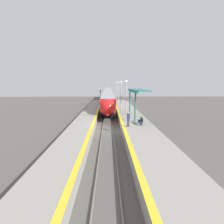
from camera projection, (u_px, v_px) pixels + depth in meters
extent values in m
plane|color=#56514C|center=(108.00, 132.00, 22.61)|extent=(120.00, 120.00, 0.00)
cube|color=slate|center=(102.00, 131.00, 22.58)|extent=(0.08, 90.00, 0.15)
cube|color=slate|center=(113.00, 131.00, 22.61)|extent=(0.08, 90.00, 0.15)
cube|color=black|center=(108.00, 107.00, 40.76)|extent=(2.46, 20.39, 0.83)
cube|color=#38383D|center=(108.00, 104.00, 40.62)|extent=(2.80, 22.17, 0.89)
cube|color=white|center=(108.00, 101.00, 40.52)|extent=(2.81, 22.17, 0.31)
cube|color=red|center=(108.00, 98.00, 40.39)|extent=(2.80, 22.17, 1.35)
cube|color=black|center=(108.00, 98.00, 40.40)|extent=(2.82, 20.39, 0.74)
cube|color=#9E9EA3|center=(108.00, 94.00, 40.26)|extent=(2.52, 22.17, 0.30)
cylinder|color=black|center=(104.00, 114.00, 32.92)|extent=(0.12, 0.87, 0.87)
cylinder|color=black|center=(112.00, 114.00, 32.95)|extent=(0.12, 0.87, 0.87)
cylinder|color=black|center=(104.00, 112.00, 35.09)|extent=(0.12, 0.87, 0.87)
cylinder|color=black|center=(112.00, 112.00, 35.12)|extent=(0.12, 0.87, 0.87)
cylinder|color=black|center=(105.00, 105.00, 46.47)|extent=(0.12, 0.87, 0.87)
cylinder|color=black|center=(111.00, 105.00, 46.50)|extent=(0.12, 0.87, 0.87)
cylinder|color=black|center=(105.00, 104.00, 48.64)|extent=(0.12, 0.87, 0.87)
cylinder|color=black|center=(111.00, 104.00, 48.67)|extent=(0.12, 0.87, 0.87)
ellipsoid|color=red|center=(108.00, 107.00, 28.41)|extent=(2.68, 3.47, 2.80)
ellipsoid|color=black|center=(108.00, 105.00, 27.91)|extent=(1.96, 2.02, 1.43)
sphere|color=#F9F4CC|center=(108.00, 115.00, 27.30)|extent=(0.24, 0.24, 0.24)
cube|color=black|center=(108.00, 99.00, 63.42)|extent=(2.46, 20.39, 0.83)
cube|color=#38383D|center=(108.00, 96.00, 63.28)|extent=(2.80, 22.17, 0.89)
cube|color=white|center=(108.00, 95.00, 63.18)|extent=(2.81, 22.17, 0.31)
cube|color=red|center=(108.00, 92.00, 63.05)|extent=(2.80, 22.17, 1.35)
cube|color=black|center=(108.00, 93.00, 63.06)|extent=(2.82, 20.39, 0.74)
cube|color=#9E9EA3|center=(108.00, 90.00, 62.91)|extent=(2.52, 22.17, 0.30)
cylinder|color=black|center=(106.00, 102.00, 55.57)|extent=(0.12, 0.87, 0.87)
cylinder|color=black|center=(110.00, 102.00, 55.60)|extent=(0.12, 0.87, 0.87)
cylinder|color=black|center=(106.00, 101.00, 57.74)|extent=(0.12, 0.87, 0.87)
cylinder|color=black|center=(110.00, 101.00, 57.77)|extent=(0.12, 0.87, 0.87)
cylinder|color=black|center=(106.00, 98.00, 69.13)|extent=(0.12, 0.87, 0.87)
cylinder|color=black|center=(110.00, 98.00, 69.16)|extent=(0.12, 0.87, 0.87)
cylinder|color=black|center=(106.00, 97.00, 71.30)|extent=(0.12, 0.87, 0.87)
cylinder|color=black|center=(110.00, 97.00, 71.33)|extent=(0.12, 0.87, 0.87)
cube|color=black|center=(108.00, 95.00, 86.07)|extent=(2.46, 20.39, 0.83)
cube|color=#38383D|center=(108.00, 93.00, 85.93)|extent=(2.80, 22.17, 0.89)
cube|color=white|center=(108.00, 92.00, 85.84)|extent=(2.81, 22.17, 0.31)
cube|color=red|center=(108.00, 90.00, 85.70)|extent=(2.80, 22.17, 1.35)
cube|color=black|center=(108.00, 90.00, 85.71)|extent=(2.82, 20.39, 0.74)
cube|color=#9E9EA3|center=(108.00, 88.00, 85.57)|extent=(2.52, 22.17, 0.30)
cylinder|color=black|center=(107.00, 96.00, 78.23)|extent=(0.12, 0.87, 0.87)
cylinder|color=black|center=(110.00, 96.00, 78.26)|extent=(0.12, 0.87, 0.87)
cylinder|color=black|center=(107.00, 96.00, 80.40)|extent=(0.12, 0.87, 0.87)
cylinder|color=black|center=(110.00, 96.00, 80.43)|extent=(0.12, 0.87, 0.87)
cylinder|color=black|center=(107.00, 94.00, 91.79)|extent=(0.12, 0.87, 0.87)
cylinder|color=black|center=(110.00, 94.00, 91.82)|extent=(0.12, 0.87, 0.87)
cylinder|color=black|center=(107.00, 94.00, 93.96)|extent=(0.12, 0.87, 0.87)
cylinder|color=black|center=(109.00, 94.00, 93.99)|extent=(0.12, 0.87, 0.87)
cube|color=gray|center=(137.00, 128.00, 22.60)|extent=(4.05, 64.00, 1.03)
cube|color=yellow|center=(123.00, 124.00, 22.48)|extent=(0.40, 64.00, 0.01)
cube|color=gray|center=(83.00, 128.00, 22.46)|extent=(3.06, 64.00, 1.03)
cube|color=yellow|center=(93.00, 124.00, 22.40)|extent=(0.40, 64.00, 0.01)
cube|color=#2D333D|center=(141.00, 124.00, 21.51)|extent=(0.36, 0.06, 0.42)
cube|color=#2D333D|center=(139.00, 122.00, 22.78)|extent=(0.36, 0.06, 0.42)
cube|color=#2D333D|center=(140.00, 121.00, 22.11)|extent=(0.44, 1.71, 0.03)
cube|color=#2D333D|center=(142.00, 119.00, 22.07)|extent=(0.04, 1.71, 0.44)
cube|color=#333338|center=(128.00, 123.00, 20.96)|extent=(0.28, 0.20, 0.88)
cube|color=navy|center=(128.00, 117.00, 20.83)|extent=(0.36, 0.22, 0.69)
sphere|color=tan|center=(128.00, 113.00, 20.75)|extent=(0.24, 0.24, 0.24)
cylinder|color=#59595E|center=(100.00, 100.00, 45.10)|extent=(0.14, 0.14, 3.78)
cube|color=black|center=(100.00, 91.00, 44.74)|extent=(0.28, 0.20, 0.70)
sphere|color=black|center=(100.00, 91.00, 44.60)|extent=(0.14, 0.14, 0.14)
sphere|color=red|center=(100.00, 92.00, 44.66)|extent=(0.14, 0.14, 0.14)
cylinder|color=#9E9EA3|center=(126.00, 102.00, 23.13)|extent=(0.12, 0.12, 5.33)
cube|color=silver|center=(126.00, 81.00, 22.68)|extent=(0.36, 0.20, 0.24)
cylinder|color=#9E9EA3|center=(121.00, 97.00, 32.12)|extent=(0.12, 0.12, 5.33)
cube|color=silver|center=(121.00, 82.00, 31.67)|extent=(0.36, 0.20, 0.24)
cylinder|color=#9E9EA3|center=(118.00, 94.00, 41.12)|extent=(0.12, 0.12, 5.33)
cube|color=silver|center=(118.00, 82.00, 40.66)|extent=(0.36, 0.20, 0.24)
cylinder|color=#9E9EA3|center=(117.00, 92.00, 50.11)|extent=(0.12, 0.12, 5.33)
cube|color=silver|center=(117.00, 82.00, 49.66)|extent=(0.36, 0.20, 0.24)
cylinder|color=#1E6B66|center=(135.00, 107.00, 23.54)|extent=(0.20, 0.20, 3.95)
cylinder|color=#1E6B66|center=(130.00, 102.00, 29.50)|extent=(0.20, 0.20, 3.95)
cube|color=#1E6B66|center=(132.00, 91.00, 26.18)|extent=(0.24, 9.04, 0.36)
cube|color=#1E6B66|center=(138.00, 90.00, 26.18)|extent=(2.00, 9.04, 0.10)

